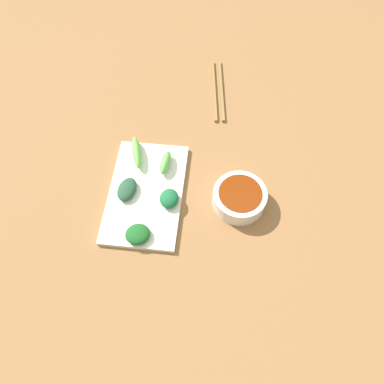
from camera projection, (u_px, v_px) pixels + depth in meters
The scene contains 9 objects.
tabletop at pixel (195, 197), 0.91m from camera, with size 2.10×2.10×0.02m, color brown.
sauce_bowl at pixel (239, 197), 0.87m from camera, with size 0.12×0.12×0.05m.
serving_plate at pixel (146, 193), 0.90m from camera, with size 0.17×0.28×0.01m, color silver.
broccoli_stalk_0 at pixel (137, 152), 0.94m from camera, with size 0.02×0.09×0.03m, color #64B948.
broccoli_leafy_1 at pixel (138, 234), 0.83m from camera, with size 0.06×0.05×0.02m, color #18521F.
broccoli_leafy_2 at pixel (169, 198), 0.87m from camera, with size 0.04×0.05×0.03m, color #185C33.
broccoli_stalk_3 at pixel (165, 163), 0.92m from camera, with size 0.02×0.07×0.03m, color #61B050.
broccoli_leafy_4 at pixel (127, 189), 0.89m from camera, with size 0.04×0.06×0.02m, color #22472E.
chopsticks at pixel (218, 90), 1.07m from camera, with size 0.06×0.23×0.01m.
Camera 1 is at (-0.04, 0.44, 0.81)m, focal length 35.50 mm.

